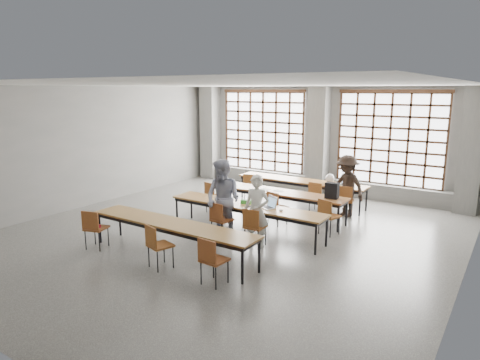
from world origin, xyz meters
name	(u,v)px	position (x,y,z in m)	size (l,w,h in m)	color
floor	(228,234)	(0.00, 0.00, 0.00)	(11.00, 11.00, 0.00)	#484846
ceiling	(227,85)	(0.00, 0.00, 3.50)	(11.00, 11.00, 0.00)	silver
wall_back	(322,140)	(0.00, 5.50, 1.75)	(10.00, 10.00, 0.00)	slate
wall_left	(89,147)	(-5.00, 0.00, 1.75)	(11.00, 11.00, 0.00)	slate
wall_right	(471,190)	(5.00, 0.00, 1.75)	(11.00, 11.00, 0.00)	slate
column_left	(210,133)	(-4.50, 5.22, 1.75)	(0.60, 0.55, 3.50)	#585855
column_mid	(318,140)	(0.00, 5.22, 1.75)	(0.60, 0.55, 3.50)	#585855
column_right	(472,151)	(4.50, 5.22, 1.75)	(0.60, 0.55, 3.50)	#585855
window_left	(263,132)	(-2.25, 5.42, 1.90)	(3.32, 0.12, 3.00)	white
window_right	(390,140)	(2.25, 5.42, 1.90)	(3.32, 0.12, 3.00)	white
sill_ledge	(318,184)	(0.00, 5.30, 0.25)	(9.80, 0.35, 0.50)	#585855
desk_row_a	(301,182)	(0.20, 3.52, 0.66)	(4.00, 0.70, 0.73)	brown
desk_row_b	(275,193)	(0.21, 1.89, 0.66)	(4.00, 0.70, 0.73)	brown
desk_row_c	(246,207)	(0.34, 0.24, 0.66)	(4.00, 0.70, 0.73)	brown
desk_row_d	(172,226)	(-0.18, -1.75, 0.66)	(4.00, 0.70, 0.73)	brown
chair_back_left	(251,185)	(-1.18, 2.89, 0.54)	(0.49, 0.50, 0.88)	brown
chair_back_mid	(317,194)	(1.00, 2.89, 0.54)	(0.44, 0.45, 0.88)	brown
chair_back_right	(345,198)	(1.82, 2.89, 0.54)	(0.50, 0.50, 0.88)	brown
chair_mid_left	(213,194)	(-1.41, 1.27, 0.54)	(0.50, 0.50, 0.88)	brown
chair_mid_centre	(276,205)	(0.59, 1.27, 0.54)	(0.51, 0.51, 0.88)	brown
chair_mid_right	(328,213)	(1.98, 1.27, 0.54)	(0.52, 0.52, 0.88)	brown
chair_front_left	(220,217)	(0.04, -0.38, 0.54)	(0.46, 0.47, 0.88)	brown
chair_front_right	(253,224)	(0.95, -0.38, 0.54)	(0.43, 0.44, 0.88)	brown
chair_near_left	(94,225)	(-1.85, -2.38, 0.54)	(0.53, 0.53, 0.88)	brown
chair_near_mid	(157,242)	(0.00, -2.38, 0.54)	(0.52, 0.52, 0.88)	brown
chair_near_right	(211,257)	(1.32, -2.38, 0.54)	(0.44, 0.45, 0.88)	brown
student_male	(257,211)	(0.94, -0.26, 0.80)	(0.58, 0.38, 1.60)	silver
student_female	(223,199)	(0.04, -0.26, 0.93)	(0.90, 0.70, 1.85)	#18204A
student_back	(347,186)	(1.80, 3.02, 0.84)	(1.09, 0.62, 1.68)	black
laptop_front	(269,205)	(0.92, 0.35, 0.79)	(0.46, 0.43, 0.26)	#B9B9BE
laptop_back	(346,183)	(1.56, 3.63, 0.79)	(0.40, 0.36, 0.26)	#B5B5BA
mouse	(281,210)	(1.29, 0.22, 0.75)	(0.10, 0.06, 0.04)	silver
green_box	(246,202)	(0.29, 0.32, 0.78)	(0.25, 0.09, 0.09)	#2F8A2D
phone	(250,207)	(0.52, 0.14, 0.74)	(0.13, 0.06, 0.01)	black
paper_sheet_b	(264,189)	(-0.09, 1.84, 0.73)	(0.30, 0.21, 0.00)	white
paper_sheet_c	(278,191)	(0.31, 1.89, 0.73)	(0.30, 0.21, 0.00)	white
backpack	(332,191)	(1.81, 1.94, 0.93)	(0.32, 0.20, 0.40)	black
plastic_bag	(330,178)	(1.10, 3.57, 0.87)	(0.26, 0.21, 0.29)	white
red_pouch	(96,226)	(-1.88, -2.30, 0.50)	(0.20, 0.08, 0.06)	maroon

